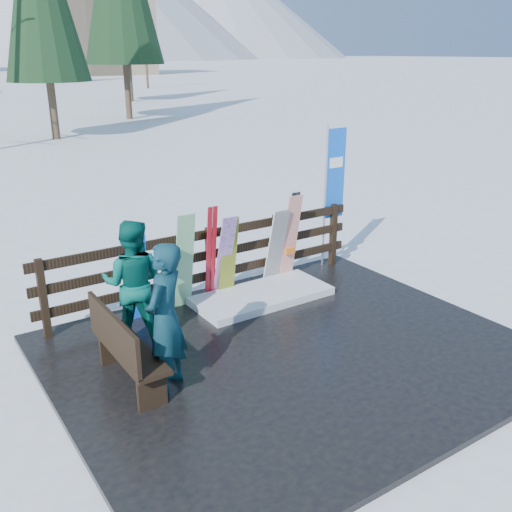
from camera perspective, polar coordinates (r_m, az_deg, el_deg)
ground at (r=7.76m, az=3.63°, el=-9.90°), size 700.00×700.00×0.00m
deck at (r=7.74m, az=3.63°, el=-9.64°), size 6.00×5.00×0.08m
fence at (r=9.13m, az=-4.65°, el=-0.11°), size 5.60×0.10×1.15m
snow_patch at (r=9.17m, az=0.58°, el=-3.99°), size 2.22×1.00×0.12m
bench at (r=6.90m, az=-13.13°, el=-8.79°), size 0.41×1.50×0.97m
snowboard_0 at (r=8.41m, az=-11.90°, el=-2.21°), size 0.29×0.21×1.34m
snowboard_1 at (r=8.66m, az=-7.17°, el=-0.55°), size 0.29×0.29×1.53m
snowboard_2 at (r=9.04m, az=-2.78°, el=-0.14°), size 0.28×0.24×1.35m
snowboard_3 at (r=9.00m, az=-3.15°, el=-0.09°), size 0.26×0.41×1.40m
snowboard_4 at (r=9.52m, az=2.00°, el=0.87°), size 0.31×0.35×1.34m
snowboard_5 at (r=9.66m, az=3.45°, el=1.75°), size 0.27×0.29×1.54m
ski_pair_a at (r=8.94m, az=-4.52°, el=0.25°), size 0.16×0.21×1.55m
ski_pair_b at (r=9.76m, az=3.60°, el=2.01°), size 0.17×0.21×1.56m
rental_flag at (r=10.34m, az=7.69°, el=7.62°), size 0.45×0.04×2.60m
person_front at (r=6.58m, az=-9.06°, el=-6.18°), size 0.78×0.75×1.80m
person_back at (r=7.72m, az=-12.19°, el=-2.65°), size 1.07×1.02×1.73m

